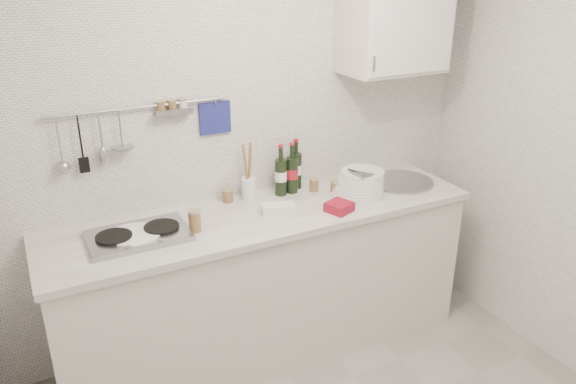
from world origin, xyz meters
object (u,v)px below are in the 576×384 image
(plate_stack_hob, at_px, (134,237))
(wine_bottles, at_px, (290,167))
(plate_stack_sink, at_px, (360,183))
(utensil_crock, at_px, (249,186))
(wall_cabinet, at_px, (395,10))

(plate_stack_hob, distance_m, wine_bottles, 1.02)
(plate_stack_sink, relative_size, wine_bottles, 1.09)
(utensil_crock, bearing_deg, wine_bottles, -1.25)
(wall_cabinet, xyz_separation_m, plate_stack_hob, (-1.63, -0.13, -1.01))
(wall_cabinet, bearing_deg, plate_stack_hob, -175.27)
(wall_cabinet, xyz_separation_m, plate_stack_sink, (-0.27, -0.14, -0.97))
(plate_stack_sink, bearing_deg, wine_bottles, 149.62)
(plate_stack_sink, bearing_deg, wall_cabinet, 26.50)
(plate_stack_hob, height_order, utensil_crock, utensil_crock)
(plate_stack_sink, distance_m, utensil_crock, 0.67)
(wine_bottles, xyz_separation_m, utensil_crock, (-0.27, 0.01, -0.07))
(plate_stack_sink, xyz_separation_m, wine_bottles, (-0.36, 0.21, 0.09))
(plate_stack_hob, height_order, wine_bottles, wine_bottles)
(wall_cabinet, height_order, utensil_crock, wall_cabinet)
(utensil_crock, bearing_deg, plate_stack_hob, -163.24)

